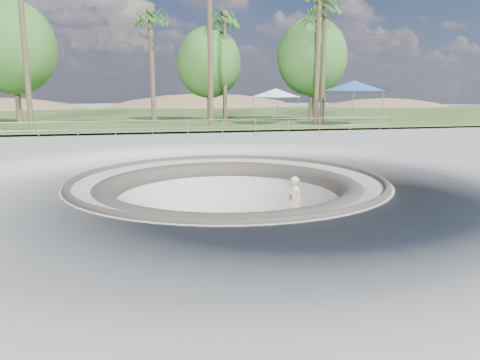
# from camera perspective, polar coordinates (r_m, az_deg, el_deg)

# --- Properties ---
(ground) EXTENTS (180.00, 180.00, 0.00)m
(ground) POSITION_cam_1_polar(r_m,az_deg,el_deg) (15.28, -1.45, 0.06)
(ground) COLOR #A8A8A3
(ground) RESTS_ON ground
(skate_bowl) EXTENTS (14.00, 14.00, 4.10)m
(skate_bowl) POSITION_cam_1_polar(r_m,az_deg,el_deg) (15.73, -1.41, -6.50)
(skate_bowl) COLOR #A8A8A3
(skate_bowl) RESTS_ON ground
(grass_strip) EXTENTS (180.00, 36.00, 0.12)m
(grass_strip) POSITION_cam_1_polar(r_m,az_deg,el_deg) (48.88, -9.18, 7.77)
(grass_strip) COLOR #365220
(grass_strip) RESTS_ON ground
(distant_hills) EXTENTS (103.20, 45.00, 28.60)m
(distant_hills) POSITION_cam_1_polar(r_m,az_deg,el_deg) (72.88, -7.13, 3.15)
(distant_hills) COLOR olive
(distant_hills) RESTS_ON ground
(safety_railing) EXTENTS (25.00, 0.06, 1.03)m
(safety_railing) POSITION_cam_1_polar(r_m,az_deg,el_deg) (26.96, -6.37, 6.27)
(safety_railing) COLOR gray
(safety_railing) RESTS_ON ground
(skateboard) EXTENTS (0.86, 0.44, 0.09)m
(skateboard) POSITION_cam_1_polar(r_m,az_deg,el_deg) (16.63, 6.61, -5.60)
(skateboard) COLOR olive
(skateboard) RESTS_ON ground
(skater) EXTENTS (0.63, 0.76, 1.76)m
(skater) POSITION_cam_1_polar(r_m,az_deg,el_deg) (16.40, 6.68, -2.58)
(skater) COLOR beige
(skater) RESTS_ON skateboard
(canopy_white) EXTENTS (4.87, 4.87, 2.65)m
(canopy_white) POSITION_cam_1_polar(r_m,az_deg,el_deg) (36.54, 4.37, 10.54)
(canopy_white) COLOR gray
(canopy_white) RESTS_ON ground
(canopy_blue) EXTENTS (6.07, 6.07, 3.25)m
(canopy_blue) POSITION_cam_1_polar(r_m,az_deg,el_deg) (37.09, 13.73, 11.08)
(canopy_blue) COLOR gray
(canopy_blue) RESTS_ON ground
(palm_b) EXTENTS (2.60, 2.60, 9.27)m
(palm_b) POSITION_cam_1_polar(r_m,az_deg,el_deg) (38.12, -10.87, 18.76)
(palm_b) COLOR brown
(palm_b) RESTS_ON ground
(palm_d) EXTENTS (2.60, 2.60, 9.51)m
(palm_d) POSITION_cam_1_polar(r_m,az_deg,el_deg) (40.45, -1.90, 18.80)
(palm_d) COLOR brown
(palm_d) RESTS_ON ground
(palm_f) EXTENTS (2.60, 2.60, 10.28)m
(palm_f) POSITION_cam_1_polar(r_m,az_deg,el_deg) (39.38, 10.35, 19.89)
(palm_f) COLOR brown
(palm_f) RESTS_ON ground
(bushy_tree_left) EXTENTS (6.53, 5.94, 9.43)m
(bushy_tree_left) POSITION_cam_1_polar(r_m,az_deg,el_deg) (41.48, -25.92, 14.29)
(bushy_tree_left) COLOR brown
(bushy_tree_left) RESTS_ON ground
(bushy_tree_mid) EXTENTS (5.51, 5.01, 7.95)m
(bushy_tree_mid) POSITION_cam_1_polar(r_m,az_deg,el_deg) (41.39, -3.81, 14.07)
(bushy_tree_mid) COLOR brown
(bushy_tree_mid) RESTS_ON ground
(bushy_tree_right) EXTENTS (6.03, 5.48, 8.70)m
(bushy_tree_right) POSITION_cam_1_polar(r_m,az_deg,el_deg) (41.69, 8.80, 14.59)
(bushy_tree_right) COLOR brown
(bushy_tree_right) RESTS_ON ground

